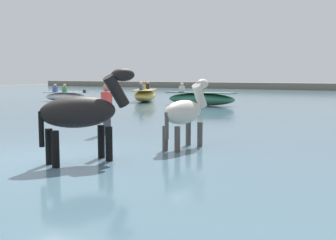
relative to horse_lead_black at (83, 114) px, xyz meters
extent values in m
plane|color=#666051|center=(-0.81, -0.07, -1.17)|extent=(120.00, 120.00, 0.00)
cube|color=#476675|center=(-0.81, 9.93, -1.01)|extent=(90.00, 90.00, 0.32)
ellipsoid|color=black|center=(-0.03, -0.07, 0.05)|extent=(1.04, 1.45, 0.55)
cylinder|color=black|center=(0.03, 0.44, -0.70)|extent=(0.13, 0.13, 0.94)
cylinder|color=black|center=(0.33, 0.29, -0.70)|extent=(0.13, 0.13, 0.94)
cylinder|color=black|center=(-0.40, -0.43, -0.70)|extent=(0.13, 0.13, 0.94)
cylinder|color=black|center=(-0.10, -0.58, -0.70)|extent=(0.13, 0.13, 0.94)
cylinder|color=black|center=(0.29, 0.58, 0.40)|extent=(0.42, 0.55, 0.64)
ellipsoid|color=black|center=(0.35, 0.71, 0.69)|extent=(0.39, 0.51, 0.24)
cylinder|color=black|center=(-0.33, -0.66, -0.21)|extent=(0.09, 0.09, 0.59)
ellipsoid|color=beige|center=(0.88, 2.07, -0.08)|extent=(0.54, 1.27, 0.50)
cylinder|color=#45423C|center=(0.77, 2.52, -0.75)|extent=(0.12, 0.12, 0.84)
cylinder|color=#45423C|center=(1.07, 2.49, -0.75)|extent=(0.12, 0.12, 0.84)
cylinder|color=#45423C|center=(0.69, 1.65, -0.75)|extent=(0.12, 0.12, 0.84)
cylinder|color=#45423C|center=(0.99, 1.63, -0.75)|extent=(0.12, 0.12, 0.84)
cylinder|color=beige|center=(0.94, 2.72, 0.23)|extent=(0.24, 0.47, 0.57)
ellipsoid|color=beige|center=(0.95, 2.84, 0.49)|extent=(0.22, 0.44, 0.21)
cylinder|color=#45423C|center=(0.83, 1.49, -0.31)|extent=(0.08, 0.08, 0.53)
ellipsoid|color=#337556|center=(-4.15, 13.46, -0.53)|extent=(3.64, 1.30, 0.62)
cube|color=#1E4634|center=(-4.15, 13.46, -0.20)|extent=(3.49, 1.25, 0.04)
cube|color=white|center=(-5.15, 13.27, -0.03)|extent=(0.27, 0.19, 0.30)
sphere|color=beige|center=(-5.15, 13.27, 0.21)|extent=(0.18, 0.18, 0.18)
cube|color=gold|center=(-4.15, 13.43, -0.03)|extent=(0.27, 0.19, 0.30)
sphere|color=#A37556|center=(-4.15, 13.43, 0.21)|extent=(0.18, 0.18, 0.18)
ellipsoid|color=silver|center=(-12.39, 12.37, -0.59)|extent=(2.64, 1.66, 0.51)
cube|color=gray|center=(-12.39, 12.37, -0.32)|extent=(2.54, 1.60, 0.04)
cube|color=black|center=(-11.27, 12.75, -0.25)|extent=(0.16, 0.19, 0.18)
cube|color=#3356A8|center=(-13.09, 12.25, -0.15)|extent=(0.30, 0.25, 0.30)
sphere|color=tan|center=(-13.09, 12.25, 0.09)|extent=(0.18, 0.18, 0.18)
cube|color=#388E51|center=(-12.37, 12.29, -0.15)|extent=(0.30, 0.25, 0.30)
sphere|color=tan|center=(-12.37, 12.29, 0.09)|extent=(0.18, 0.18, 0.18)
ellipsoid|color=gold|center=(-8.44, 14.82, -0.52)|extent=(2.64, 3.72, 0.65)
cube|color=olive|center=(-8.44, 14.82, -0.18)|extent=(2.54, 3.57, 0.04)
cube|color=#232328|center=(-8.83, 15.74, -0.01)|extent=(0.28, 0.31, 0.30)
sphere|color=beige|center=(-8.83, 15.74, 0.23)|extent=(0.18, 0.18, 0.18)
cube|color=gold|center=(-8.51, 14.78, -0.01)|extent=(0.28, 0.31, 0.30)
sphere|color=#A37556|center=(-8.51, 14.78, 0.23)|extent=(0.18, 0.18, 0.18)
cube|color=#3356A8|center=(-8.08, 13.88, -0.01)|extent=(0.28, 0.31, 0.30)
sphere|color=beige|center=(-8.08, 13.88, 0.23)|extent=(0.18, 0.18, 0.18)
cylinder|color=#383842|center=(-1.86, 2.99, -0.73)|extent=(0.20, 0.20, 0.88)
cube|color=red|center=(-1.86, 2.99, -0.02)|extent=(0.29, 0.37, 0.54)
sphere|color=#A37556|center=(-1.86, 2.99, 0.36)|extent=(0.20, 0.20, 0.20)
camera|label=1|loc=(4.88, -5.46, 0.68)|focal=44.07mm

